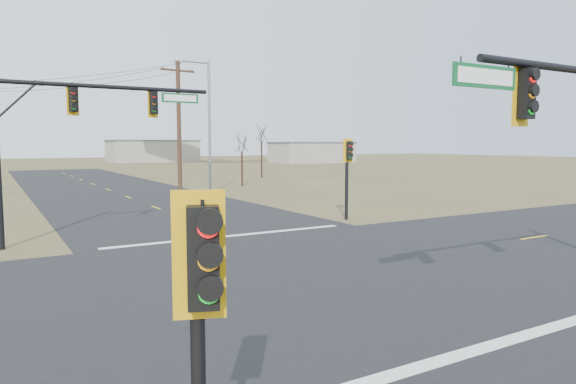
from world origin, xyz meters
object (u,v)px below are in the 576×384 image
at_px(mast_arm_far, 71,120).
at_px(utility_pole_near, 179,134).
at_px(bare_tree_d, 261,132).
at_px(bare_tree_c, 242,142).
at_px(pedestal_signal_sw, 202,287).
at_px(pedestal_signal_ne, 348,161).
at_px(streetlight_a, 207,120).

bearing_deg(mast_arm_far, utility_pole_near, 26.06).
relative_size(utility_pole_near, bare_tree_d, 1.33).
bearing_deg(mast_arm_far, bare_tree_c, 28.57).
distance_m(utility_pole_near, bare_tree_d, 32.94).
distance_m(pedestal_signal_sw, utility_pole_near, 29.44).
bearing_deg(bare_tree_c, pedestal_signal_ne, -101.28).
relative_size(streetlight_a, bare_tree_d, 1.58).
height_order(mast_arm_far, streetlight_a, streetlight_a).
distance_m(pedestal_signal_ne, bare_tree_d, 37.99).
bearing_deg(bare_tree_d, streetlight_a, -129.93).
height_order(pedestal_signal_ne, utility_pole_near, utility_pole_near).
distance_m(pedestal_signal_ne, streetlight_a, 19.06).
relative_size(pedestal_signal_ne, streetlight_a, 0.41).
bearing_deg(utility_pole_near, bare_tree_c, 52.41).
relative_size(mast_arm_far, utility_pole_near, 0.95).
relative_size(mast_arm_far, streetlight_a, 0.81).
bearing_deg(mast_arm_far, pedestal_signal_sw, -116.39).
bearing_deg(bare_tree_c, mast_arm_far, -129.11).
bearing_deg(pedestal_signal_ne, bare_tree_c, 102.61).
bearing_deg(pedestal_signal_sw, utility_pole_near, 92.77).
height_order(pedestal_signal_ne, streetlight_a, streetlight_a).
distance_m(pedestal_signal_ne, utility_pole_near, 11.65).
xyz_separation_m(pedestal_signal_sw, bare_tree_c, (20.82, 43.12, 1.60)).
relative_size(pedestal_signal_ne, pedestal_signal_sw, 1.20).
bearing_deg(pedestal_signal_ne, mast_arm_far, -158.39).
bearing_deg(utility_pole_near, pedestal_signal_sw, -108.08).
height_order(mast_arm_far, pedestal_signal_sw, mast_arm_far).
height_order(pedestal_signal_sw, streetlight_a, streetlight_a).
distance_m(pedestal_signal_ne, bare_tree_c, 25.01).
xyz_separation_m(mast_arm_far, bare_tree_d, (27.51, 35.05, 0.47)).
bearing_deg(pedestal_signal_sw, mast_arm_far, 106.77).
bearing_deg(streetlight_a, mast_arm_far, -114.13).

